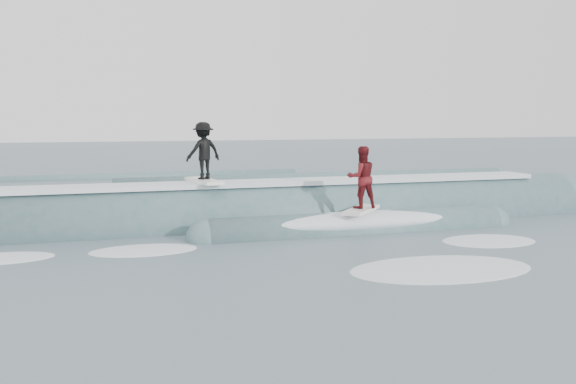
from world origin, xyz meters
name	(u,v)px	position (x,y,z in m)	size (l,w,h in m)	color
ground	(337,254)	(0.00, 0.00, 0.00)	(160.00, 160.00, 0.00)	#41525F
breaking_wave	(287,223)	(0.22, 4.64, 0.03)	(23.56, 4.08, 2.59)	#3C6366
surfer_black	(203,153)	(-2.37, 4.90, 2.26)	(1.27, 2.07, 1.83)	white
surfer_red	(361,180)	(1.86, 2.70, 1.51)	(1.74, 1.86, 1.91)	white
whitewater	(345,260)	(-0.05, -0.65, 0.00)	(14.69, 6.38, 0.10)	white
far_swells	(181,185)	(-1.21, 17.65, 0.00)	(37.08, 8.65, 0.80)	#3C6366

